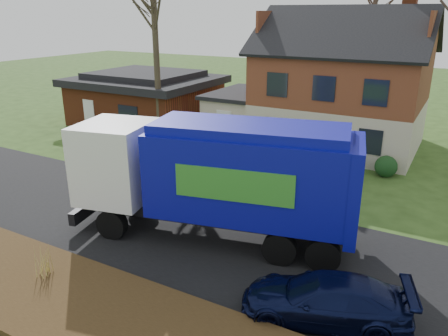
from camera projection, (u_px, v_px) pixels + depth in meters
The scene contains 9 objects.
ground at pixel (183, 230), 16.42m from camera, with size 120.00×120.00×0.00m, color #2B4517.
road at pixel (183, 230), 16.41m from camera, with size 80.00×7.00×0.02m, color black.
mulch_verge at pixel (74, 304), 12.01m from camera, with size 80.00×3.50×0.30m, color #2F1F0F.
main_house at pixel (334, 78), 25.82m from camera, with size 12.95×8.95×9.26m.
ranch_house at pixel (146, 98), 32.00m from camera, with size 9.80×8.20×3.70m.
garbage_truck at pixel (219, 174), 15.04m from camera, with size 10.39×4.81×4.31m.
silver_sedan at pixel (183, 171), 20.14m from camera, with size 1.70×4.88×1.61m, color #A9AAB1.
navy_wagon at pixel (325, 299), 11.43m from camera, with size 1.78×4.38×1.27m, color black.
grass_clump_mid at pixel (44, 261), 12.89m from camera, with size 0.35×0.29×0.99m.
Camera 1 is at (8.50, -12.06, 7.73)m, focal length 35.00 mm.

